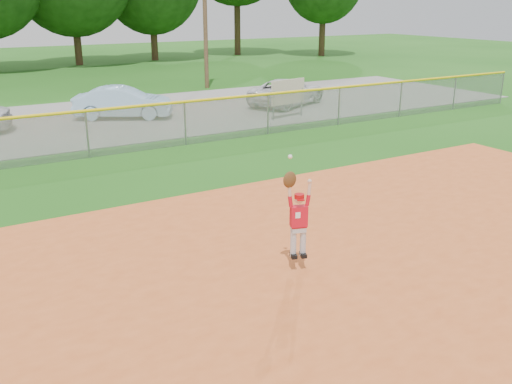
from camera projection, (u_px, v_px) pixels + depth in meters
ground at (245, 286)px, 9.94m from camera, size 120.00×120.00×0.00m
clay_infield at (358, 378)px, 7.48m from camera, size 24.00×16.00×0.04m
parking_strip at (49, 124)px, 22.98m from camera, size 44.00×10.00×0.03m
car_blue at (123, 102)px, 23.90m from camera, size 4.21×3.11×1.32m
car_white_b at (288, 92)px, 26.99m from camera, size 4.87×3.68×1.23m
sponsor_sign at (288, 93)px, 23.85m from camera, size 1.83×0.37×1.64m
outfield_fence at (87, 131)px, 17.81m from camera, size 40.06×0.10×1.55m
power_lines at (33, 2)px, 26.88m from camera, size 19.40×0.24×9.00m
ballplayer at (297, 215)px, 10.16m from camera, size 0.54×0.33×1.93m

